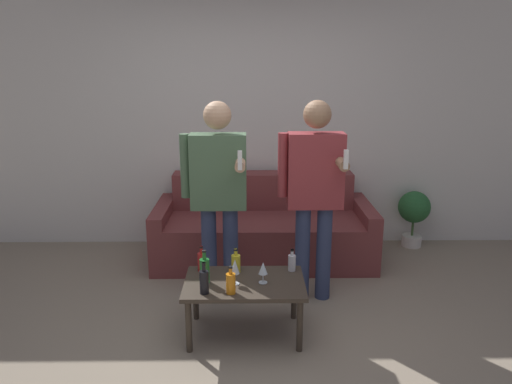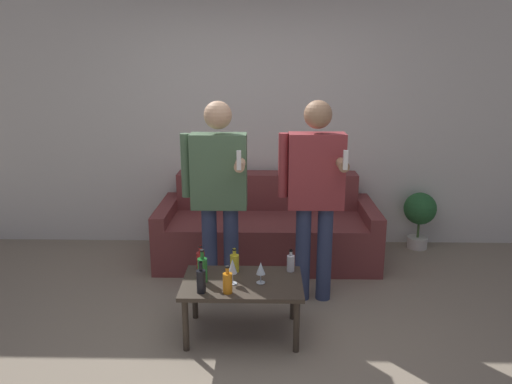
{
  "view_description": "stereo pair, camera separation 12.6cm",
  "coord_description": "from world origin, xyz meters",
  "px_view_note": "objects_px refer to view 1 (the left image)",
  "views": [
    {
      "loc": [
        0.02,
        -3.05,
        1.95
      ],
      "look_at": [
        0.07,
        0.69,
        0.95
      ],
      "focal_mm": 35.0,
      "sensor_mm": 36.0,
      "label": 1
    },
    {
      "loc": [
        0.15,
        -3.05,
        1.95
      ],
      "look_at": [
        0.07,
        0.69,
        0.95
      ],
      "focal_mm": 35.0,
      "sensor_mm": 36.0,
      "label": 2
    }
  ],
  "objects_px": {
    "coffee_table": "(244,288)",
    "couch": "(264,229)",
    "person_standing_right": "(314,187)",
    "bottle_orange": "(236,263)",
    "person_standing_left": "(218,188)"
  },
  "relations": [
    {
      "from": "coffee_table",
      "to": "person_standing_left",
      "type": "height_order",
      "value": "person_standing_left"
    },
    {
      "from": "person_standing_left",
      "to": "person_standing_right",
      "type": "distance_m",
      "value": 0.77
    },
    {
      "from": "coffee_table",
      "to": "bottle_orange",
      "type": "height_order",
      "value": "bottle_orange"
    },
    {
      "from": "person_standing_right",
      "to": "bottle_orange",
      "type": "bearing_deg",
      "value": -147.11
    },
    {
      "from": "person_standing_right",
      "to": "person_standing_left",
      "type": "bearing_deg",
      "value": -179.77
    },
    {
      "from": "coffee_table",
      "to": "person_standing_right",
      "type": "height_order",
      "value": "person_standing_right"
    },
    {
      "from": "couch",
      "to": "person_standing_right",
      "type": "height_order",
      "value": "person_standing_right"
    },
    {
      "from": "couch",
      "to": "person_standing_left",
      "type": "bearing_deg",
      "value": -113.47
    },
    {
      "from": "coffee_table",
      "to": "couch",
      "type": "bearing_deg",
      "value": 83.1
    },
    {
      "from": "couch",
      "to": "person_standing_left",
      "type": "relative_size",
      "value": 1.29
    },
    {
      "from": "coffee_table",
      "to": "person_standing_right",
      "type": "bearing_deg",
      "value": 45.69
    },
    {
      "from": "bottle_orange",
      "to": "person_standing_right",
      "type": "height_order",
      "value": "person_standing_right"
    },
    {
      "from": "couch",
      "to": "person_standing_right",
      "type": "bearing_deg",
      "value": -67.05
    },
    {
      "from": "person_standing_left",
      "to": "person_standing_right",
      "type": "bearing_deg",
      "value": 0.23
    },
    {
      "from": "couch",
      "to": "coffee_table",
      "type": "relative_size",
      "value": 2.48
    }
  ]
}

